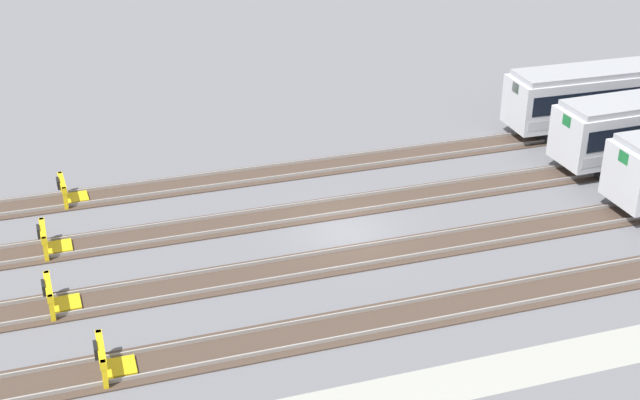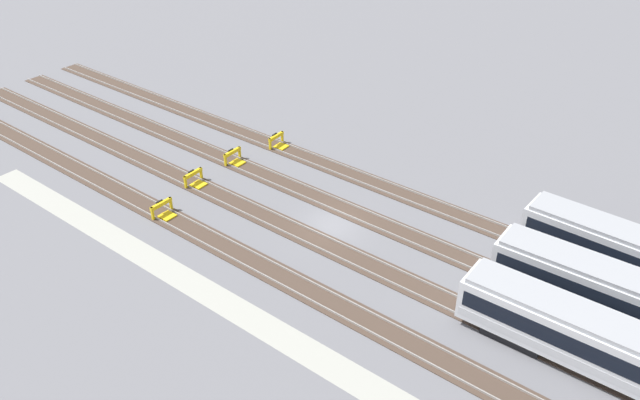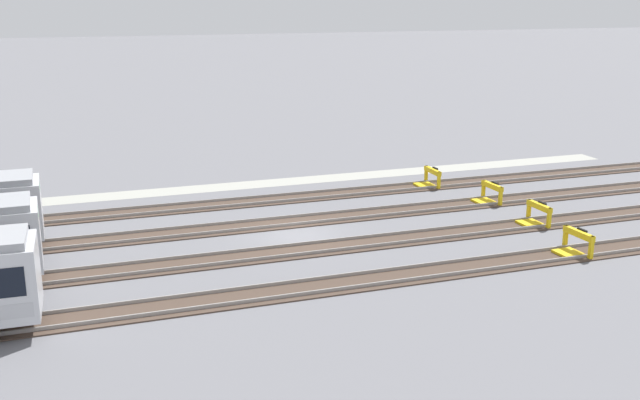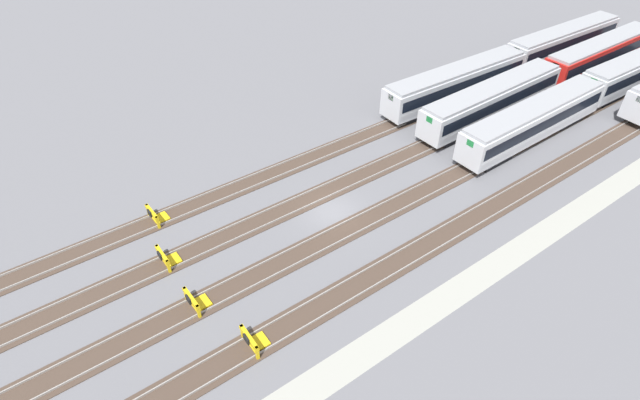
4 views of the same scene
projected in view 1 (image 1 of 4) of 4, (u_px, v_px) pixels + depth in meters
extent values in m
plane|color=slate|center=(346.00, 232.00, 39.86)|extent=(400.00, 400.00, 0.00)
cube|color=#9E9E93|center=(455.00, 382.00, 30.31)|extent=(54.00, 2.00, 0.01)
cube|color=#47382D|center=(407.00, 315.00, 33.88)|extent=(90.00, 2.23, 0.06)
cube|color=gray|center=(400.00, 303.00, 34.44)|extent=(90.00, 0.07, 0.15)
cube|color=gray|center=(415.00, 323.00, 33.22)|extent=(90.00, 0.07, 0.15)
cube|color=#47382D|center=(364.00, 257.00, 37.86)|extent=(90.00, 2.24, 0.06)
cube|color=gray|center=(358.00, 247.00, 38.42)|extent=(90.00, 0.07, 0.15)
cube|color=gray|center=(370.00, 263.00, 37.20)|extent=(90.00, 0.07, 0.15)
cube|color=#47382D|center=(329.00, 209.00, 41.83)|extent=(90.00, 2.24, 0.06)
cube|color=gray|center=(325.00, 200.00, 42.40)|extent=(90.00, 0.07, 0.15)
cube|color=gray|center=(334.00, 214.00, 41.18)|extent=(90.00, 0.07, 0.15)
cube|color=#47382D|center=(301.00, 169.00, 45.81)|extent=(90.00, 2.23, 0.06)
cube|color=gray|center=(297.00, 162.00, 46.37)|extent=(90.00, 0.07, 0.15)
cube|color=gray|center=(305.00, 173.00, 45.15)|extent=(90.00, 0.07, 0.15)
cube|color=#1E843D|center=(516.00, 88.00, 48.02)|extent=(0.10, 0.70, 0.56)
cube|color=black|center=(565.00, 128.00, 50.09)|extent=(3.65, 2.32, 0.70)
cube|color=#1E843D|center=(567.00, 121.00, 43.70)|extent=(0.10, 0.70, 0.56)
cube|color=black|center=(617.00, 162.00, 45.91)|extent=(3.65, 2.33, 0.70)
cube|color=#1E843D|center=(624.00, 157.00, 39.73)|extent=(0.09, 0.70, 0.56)
cube|color=gold|center=(100.00, 345.00, 31.29)|extent=(0.18, 0.18, 1.15)
cube|color=gold|center=(105.00, 375.00, 29.75)|extent=(0.18, 0.18, 1.15)
cube|color=gold|center=(101.00, 349.00, 30.33)|extent=(0.26, 2.00, 0.30)
cube|color=gold|center=(120.00, 368.00, 30.88)|extent=(1.11, 1.09, 0.18)
cube|color=black|center=(96.00, 350.00, 30.28)|extent=(0.13, 0.60, 0.44)
cube|color=gold|center=(48.00, 285.00, 34.83)|extent=(0.19, 0.19, 1.15)
cube|color=gold|center=(52.00, 309.00, 33.32)|extent=(0.19, 0.19, 1.15)
cube|color=gold|center=(48.00, 287.00, 33.89)|extent=(0.30, 2.01, 0.30)
cube|color=gold|center=(66.00, 304.00, 34.46)|extent=(1.13, 1.11, 0.18)
cube|color=black|center=(44.00, 288.00, 33.83)|extent=(0.14, 0.60, 0.44)
cube|color=gold|center=(43.00, 230.00, 38.81)|extent=(0.18, 0.18, 1.15)
cube|color=gold|center=(46.00, 250.00, 37.29)|extent=(0.18, 0.18, 1.15)
cube|color=gold|center=(43.00, 231.00, 37.86)|extent=(0.26, 2.00, 0.30)
cube|color=gold|center=(59.00, 248.00, 38.42)|extent=(1.11, 1.09, 0.18)
cube|color=black|center=(39.00, 232.00, 37.81)|extent=(0.13, 0.60, 0.44)
cube|color=gold|center=(61.00, 183.00, 43.07)|extent=(0.19, 0.19, 1.15)
cube|color=gold|center=(65.00, 199.00, 41.57)|extent=(0.19, 0.19, 1.15)
cube|color=gold|center=(62.00, 183.00, 42.13)|extent=(0.33, 2.01, 0.30)
cube|color=gold|center=(76.00, 198.00, 42.71)|extent=(1.15, 1.13, 0.18)
cube|color=black|center=(58.00, 183.00, 42.07)|extent=(0.15, 0.60, 0.44)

